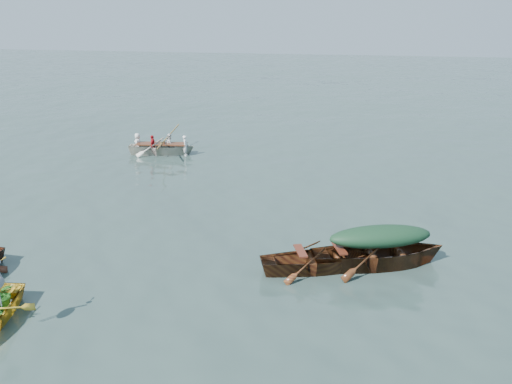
% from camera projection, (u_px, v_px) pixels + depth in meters
% --- Properties ---
extents(ground, '(140.00, 140.00, 0.00)m').
position_uv_depth(ground, '(230.00, 249.00, 13.15)').
color(ground, '#314540').
rests_on(ground, ground).
extents(green_tarp_boat, '(4.82, 2.99, 1.09)m').
position_uv_depth(green_tarp_boat, '(378.00, 266.00, 12.30)').
color(green_tarp_boat, '#482910').
rests_on(green_tarp_boat, ground).
extents(open_wooden_boat, '(4.16, 2.62, 0.91)m').
position_uv_depth(open_wooden_boat, '(319.00, 270.00, 12.10)').
color(open_wooden_boat, brown).
rests_on(open_wooden_boat, ground).
extents(rowed_boat, '(4.22, 1.89, 0.96)m').
position_uv_depth(rowed_boat, '(162.00, 154.00, 22.14)').
color(rowed_boat, silver).
rests_on(rowed_boat, ground).
extents(green_tarp_cover, '(2.65, 1.65, 0.52)m').
position_uv_depth(green_tarp_cover, '(380.00, 236.00, 12.03)').
color(green_tarp_cover, '#14331C').
rests_on(green_tarp_cover, green_tarp_boat).
extents(thwart_benches, '(2.13, 1.42, 0.04)m').
position_uv_depth(thwart_benches, '(320.00, 252.00, 11.94)').
color(thwart_benches, '#4C1E11').
rests_on(thwart_benches, open_wooden_boat).
extents(rowers, '(3.00, 1.56, 0.76)m').
position_uv_depth(rowers, '(161.00, 135.00, 21.85)').
color(rowers, silver).
rests_on(rowers, rowed_boat).
extents(oars, '(1.03, 2.66, 0.06)m').
position_uv_depth(oars, '(161.00, 143.00, 21.97)').
color(oars, olive).
rests_on(oars, rowed_boat).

